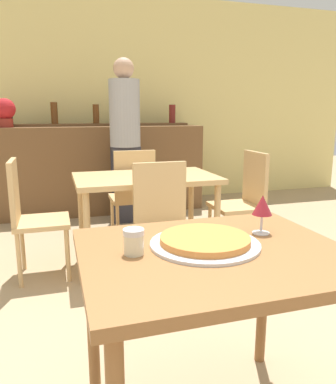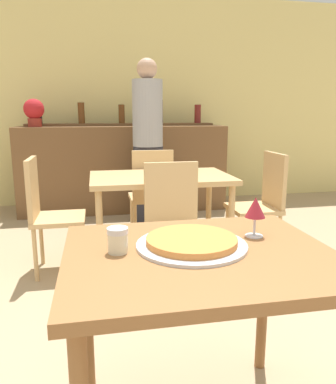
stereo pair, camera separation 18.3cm
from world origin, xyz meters
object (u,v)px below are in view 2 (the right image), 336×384
potted_plant (34,111)px  pizza_tray (192,242)px  chair_far_side_left (47,208)px  chair_far_side_front (174,221)px  chair_far_side_back (151,191)px  chair_far_side_right (263,199)px  wine_glass (255,209)px  cheese_shaker (118,240)px  person_standing (148,135)px

potted_plant → pizza_tray: bearing=-73.6°
chair_far_side_left → potted_plant: size_ratio=2.79×
chair_far_side_left → pizza_tray: bearing=-156.9°
chair_far_side_front → chair_far_side_back: bearing=90.0°
chair_far_side_right → wine_glass: size_ratio=5.75×
chair_far_side_back → potted_plant: size_ratio=2.79×
chair_far_side_right → pizza_tray: (-1.08, -1.68, 0.26)m
pizza_tray → cheese_shaker: size_ratio=4.50×
chair_far_side_back → pizza_tray: size_ratio=2.24×
chair_far_side_right → chair_far_side_front: bearing=-59.8°
chair_far_side_back → person_standing: person_standing is taller
chair_far_side_right → chair_far_side_left: bearing=-90.0°
chair_far_side_front → person_standing: 1.88m
chair_far_side_left → chair_far_side_right: size_ratio=1.00×
wine_glass → chair_far_side_back: bearing=92.6°
chair_far_side_left → cheese_shaker: (0.45, -1.69, 0.29)m
chair_far_side_right → potted_plant: 2.88m
chair_far_side_back → pizza_tray: 2.23m
chair_far_side_back → wine_glass: (0.10, -2.14, 0.36)m
chair_far_side_left → wine_glass: 1.93m
person_standing → wine_glass: size_ratio=11.53×
chair_far_side_left → pizza_tray: size_ratio=2.24×
chair_far_side_left → person_standing: person_standing is taller
cheese_shaker → potted_plant: size_ratio=0.28×
wine_glass → potted_plant: 3.70m
chair_far_side_left → cheese_shaker: 1.77m
chair_far_side_front → wine_glass: bearing=-85.0°
chair_far_side_right → potted_plant: size_ratio=2.79×
pizza_tray → cheese_shaker: cheese_shaker is taller
chair_far_side_front → chair_far_side_left: (-0.90, 0.52, 0.00)m
potted_plant → chair_far_side_right: bearing=-40.9°
chair_far_side_back → chair_far_side_left: (-0.90, -0.52, 0.00)m
chair_far_side_left → wine_glass: size_ratio=5.75×
pizza_tray → chair_far_side_right: bearing=57.4°
wine_glass → potted_plant: potted_plant is taller
pizza_tray → potted_plant: (-1.03, 3.51, 0.48)m
chair_far_side_back → potted_plant: (-1.21, 1.30, 0.75)m
chair_far_side_right → potted_plant: (-2.11, 1.82, 0.75)m
chair_far_side_left → pizza_tray: chair_far_side_left is taller
chair_far_side_back → potted_plant: bearing=-47.1°
chair_far_side_left → chair_far_side_right: 1.79m
chair_far_side_front → pizza_tray: chair_far_side_front is taller
chair_far_side_back → cheese_shaker: (-0.45, -2.21, 0.29)m
chair_far_side_left → person_standing: size_ratio=0.50×
chair_far_side_front → chair_far_side_right: 1.04m
chair_far_side_back → wine_glass: wine_glass is taller
chair_far_side_front → potted_plant: (-1.21, 2.35, 0.75)m
potted_plant → chair_far_side_left: bearing=-80.3°
chair_far_side_right → person_standing: size_ratio=0.50×
chair_far_side_back → wine_glass: 2.17m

